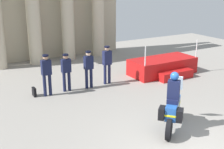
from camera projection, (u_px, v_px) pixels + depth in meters
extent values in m
plane|color=gray|center=(188.00, 147.00, 8.43)|extent=(28.00, 28.00, 0.00)
cylinder|color=beige|center=(33.00, 7.00, 16.04)|extent=(0.73, 0.73, 6.28)
cylinder|color=beige|center=(67.00, 5.00, 17.00)|extent=(0.73, 0.73, 6.28)
cylinder|color=beige|center=(98.00, 4.00, 17.95)|extent=(0.73, 0.73, 6.28)
cube|color=#B71414|center=(162.00, 66.00, 14.98)|extent=(3.33, 1.50, 0.79)
cube|color=#B71414|center=(176.00, 75.00, 14.21)|extent=(1.83, 0.50, 0.40)
cylinder|color=silver|center=(145.00, 56.00, 13.41)|extent=(0.05, 0.05, 0.90)
cylinder|color=silver|center=(197.00, 48.00, 14.94)|extent=(0.05, 0.05, 0.90)
cylinder|color=#141938|center=(45.00, 86.00, 12.04)|extent=(0.13, 0.13, 0.89)
cylinder|color=#141938|center=(50.00, 85.00, 12.15)|extent=(0.13, 0.13, 0.89)
cube|color=#141938|center=(46.00, 67.00, 11.87)|extent=(0.39, 0.23, 0.60)
sphere|color=tan|center=(46.00, 57.00, 11.75)|extent=(0.21, 0.21, 0.21)
cylinder|color=black|center=(45.00, 56.00, 11.73)|extent=(0.24, 0.24, 0.06)
cylinder|color=#141938|center=(64.00, 82.00, 12.58)|extent=(0.13, 0.13, 0.82)
cylinder|color=#141938|center=(69.00, 81.00, 12.68)|extent=(0.13, 0.13, 0.82)
cube|color=#141938|center=(66.00, 66.00, 12.42)|extent=(0.39, 0.23, 0.56)
sphere|color=tan|center=(66.00, 57.00, 12.31)|extent=(0.21, 0.21, 0.21)
cylinder|color=black|center=(66.00, 55.00, 12.28)|extent=(0.24, 0.24, 0.06)
cylinder|color=#141938|center=(87.00, 79.00, 12.93)|extent=(0.13, 0.13, 0.86)
cylinder|color=#141938|center=(91.00, 78.00, 13.04)|extent=(0.13, 0.13, 0.86)
cube|color=#141938|center=(89.00, 63.00, 12.77)|extent=(0.39, 0.23, 0.57)
sphere|color=beige|center=(88.00, 54.00, 12.66)|extent=(0.21, 0.21, 0.21)
cylinder|color=black|center=(88.00, 52.00, 12.63)|extent=(0.24, 0.24, 0.06)
cylinder|color=#191E42|center=(105.00, 74.00, 13.47)|extent=(0.13, 0.13, 0.89)
cylinder|color=#191E42|center=(109.00, 74.00, 13.57)|extent=(0.13, 0.13, 0.89)
cube|color=#191E42|center=(107.00, 58.00, 13.29)|extent=(0.39, 0.23, 0.62)
sphere|color=tan|center=(107.00, 49.00, 13.17)|extent=(0.21, 0.21, 0.21)
cylinder|color=black|center=(107.00, 47.00, 13.14)|extent=(0.24, 0.24, 0.06)
cylinder|color=black|center=(175.00, 110.00, 10.07)|extent=(0.55, 0.50, 0.64)
cylinder|color=black|center=(169.00, 130.00, 8.76)|extent=(0.57, 0.53, 0.64)
cube|color=#1E4C99|center=(173.00, 107.00, 9.30)|extent=(1.14, 1.06, 0.44)
ellipsoid|color=#1E4C99|center=(174.00, 96.00, 9.34)|extent=(0.60, 0.58, 0.26)
cube|color=yellow|center=(173.00, 108.00, 9.30)|extent=(1.16, 1.08, 0.06)
cube|color=silver|center=(176.00, 83.00, 9.65)|extent=(0.38, 0.40, 0.47)
cube|color=black|center=(162.00, 113.00, 8.92)|extent=(0.39, 0.37, 0.36)
cube|color=black|center=(180.00, 115.00, 8.76)|extent=(0.39, 0.37, 0.36)
cube|color=#141938|center=(173.00, 100.00, 9.10)|extent=(0.52, 0.52, 0.14)
cube|color=#141938|center=(174.00, 89.00, 8.99)|extent=(0.43, 0.44, 0.56)
sphere|color=#1E4C99|center=(175.00, 76.00, 8.89)|extent=(0.26, 0.26, 0.26)
cube|color=black|center=(34.00, 92.00, 12.11)|extent=(0.10, 0.32, 0.36)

